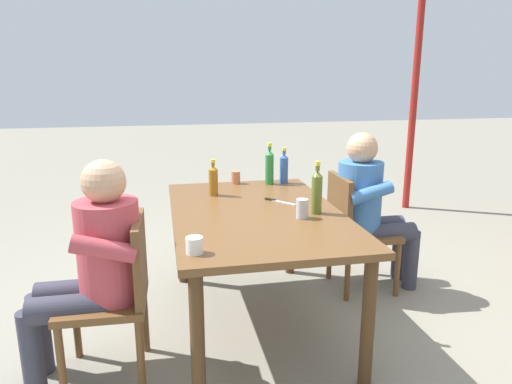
{
  "coord_description": "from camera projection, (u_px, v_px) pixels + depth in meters",
  "views": [
    {
      "loc": [
        2.74,
        -0.56,
        1.6
      ],
      "look_at": [
        0.0,
        0.0,
        0.88
      ],
      "focal_mm": 33.3,
      "sensor_mm": 36.0,
      "label": 1
    }
  ],
  "objects": [
    {
      "name": "backpack_by_near_side",
      "position": [
        216.0,
        226.0,
        4.34
      ],
      "size": [
        0.34,
        0.24,
        0.46
      ],
      "color": "black",
      "rests_on": "ground_plane"
    },
    {
      "name": "ground_plane",
      "position": [
        256.0,
        322.0,
        3.1
      ],
      "size": [
        24.0,
        24.0,
        0.0
      ],
      "primitive_type": "plane",
      "color": "gray"
    },
    {
      "name": "cup_white",
      "position": [
        194.0,
        245.0,
        2.23
      ],
      "size": [
        0.08,
        0.08,
        0.08
      ],
      "primitive_type": "cylinder",
      "color": "white",
      "rests_on": "dining_table"
    },
    {
      "name": "person_in_plaid_shirt",
      "position": [
        369.0,
        204.0,
        3.47
      ],
      "size": [
        0.47,
        0.61,
        1.18
      ],
      "color": "#3D70B2",
      "rests_on": "ground_plane"
    },
    {
      "name": "chair_near_right",
      "position": [
        118.0,
        290.0,
        2.48
      ],
      "size": [
        0.45,
        0.45,
        0.87
      ],
      "color": "brown",
      "rests_on": "ground_plane"
    },
    {
      "name": "chair_far_left",
      "position": [
        354.0,
        226.0,
        3.49
      ],
      "size": [
        0.44,
        0.44,
        0.87
      ],
      "color": "brown",
      "rests_on": "ground_plane"
    },
    {
      "name": "dining_table",
      "position": [
        256.0,
        224.0,
        2.94
      ],
      "size": [
        1.63,
        1.02,
        0.76
      ],
      "color": "brown",
      "rests_on": "ground_plane"
    },
    {
      "name": "bottle_amber",
      "position": [
        213.0,
        180.0,
        3.26
      ],
      "size": [
        0.06,
        0.06,
        0.25
      ],
      "color": "#996019",
      "rests_on": "dining_table"
    },
    {
      "name": "table_knife",
      "position": [
        278.0,
        201.0,
        3.12
      ],
      "size": [
        0.2,
        0.17,
        0.01
      ],
      "color": "silver",
      "rests_on": "dining_table"
    },
    {
      "name": "cup_steel",
      "position": [
        302.0,
        209.0,
        2.76
      ],
      "size": [
        0.07,
        0.07,
        0.11
      ],
      "primitive_type": "cylinder",
      "color": "#B2B7BC",
      "rests_on": "dining_table"
    },
    {
      "name": "bottle_blue",
      "position": [
        284.0,
        168.0,
        3.61
      ],
      "size": [
        0.06,
        0.06,
        0.27
      ],
      "color": "#2D56A3",
      "rests_on": "dining_table"
    },
    {
      "name": "bottle_green",
      "position": [
        269.0,
        167.0,
        3.58
      ],
      "size": [
        0.06,
        0.06,
        0.31
      ],
      "color": "#287A38",
      "rests_on": "dining_table"
    },
    {
      "name": "lamp_post",
      "position": [
        421.0,
        18.0,
        5.2
      ],
      "size": [
        0.56,
        0.2,
        3.09
      ],
      "color": "maroon",
      "rests_on": "ground_plane"
    },
    {
      "name": "person_in_white_shirt",
      "position": [
        94.0,
        261.0,
        2.42
      ],
      "size": [
        0.47,
        0.61,
        1.18
      ],
      "color": "#B7424C",
      "rests_on": "ground_plane"
    },
    {
      "name": "cup_terracotta",
      "position": [
        236.0,
        177.0,
        3.61
      ],
      "size": [
        0.07,
        0.07,
        0.1
      ],
      "primitive_type": "cylinder",
      "color": "#BC6B47",
      "rests_on": "dining_table"
    },
    {
      "name": "bottle_olive",
      "position": [
        317.0,
        191.0,
        2.83
      ],
      "size": [
        0.06,
        0.06,
        0.32
      ],
      "color": "#566623",
      "rests_on": "dining_table"
    }
  ]
}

